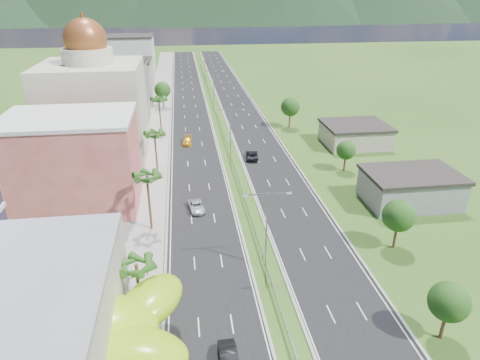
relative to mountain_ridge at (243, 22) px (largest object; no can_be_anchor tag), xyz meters
name	(u,v)px	position (x,y,z in m)	size (l,w,h in m)	color
ground	(282,319)	(-60.00, -450.00, 0.00)	(500.00, 500.00, 0.00)	#2D5119
road_left	(190,111)	(-67.50, -360.00, 0.02)	(11.00, 260.00, 0.04)	black
road_right	(240,109)	(-52.50, -360.00, 0.02)	(11.00, 260.00, 0.04)	black
sidewalk_left	(158,112)	(-77.00, -360.00, 0.06)	(7.00, 260.00, 0.12)	gray
median_guardrail	(221,126)	(-60.00, -378.01, 0.62)	(0.10, 216.06, 0.76)	gray
streetlight_median_b	(267,222)	(-60.00, -440.00, 6.75)	(6.04, 0.25, 11.00)	gray
streetlight_median_c	(230,128)	(-60.00, -400.00, 6.75)	(6.04, 0.25, 11.00)	gray
streetlight_median_d	(213,85)	(-60.00, -355.00, 6.75)	(6.04, 0.25, 11.00)	gray
streetlight_median_e	(205,62)	(-60.00, -310.00, 6.75)	(6.04, 0.25, 11.00)	gray
lime_canopy	(84,328)	(-80.00, -454.00, 4.99)	(18.00, 15.00, 7.40)	#90C313
pink_shophouse	(74,164)	(-88.00, -418.00, 7.50)	(20.00, 15.00, 15.00)	#B6514A
domed_building	(95,106)	(-88.00, -395.00, 11.35)	(20.00, 20.00, 28.70)	beige
midrise_grey	(116,94)	(-87.00, -370.00, 8.00)	(16.00, 15.00, 16.00)	gray
midrise_beige	(126,83)	(-87.00, -348.00, 6.50)	(16.00, 15.00, 13.00)	#A29585
midrise_white	(132,63)	(-87.00, -325.00, 9.00)	(16.00, 15.00, 18.00)	silver
shed_near	(410,189)	(-32.00, -425.00, 2.50)	(15.00, 10.00, 5.00)	gray
shed_far	(355,135)	(-30.00, -395.00, 2.20)	(14.00, 12.00, 4.40)	#A29585
palm_tree_b	(136,268)	(-75.50, -448.00, 7.06)	(3.60, 3.60, 8.10)	#47301C
palm_tree_c	(147,178)	(-75.50, -428.00, 8.50)	(3.60, 3.60, 9.60)	#47301C
palm_tree_d	(155,135)	(-75.50, -405.00, 7.54)	(3.60, 3.60, 8.60)	#47301C
palm_tree_e	(159,101)	(-75.50, -380.00, 8.31)	(3.60, 3.60, 9.40)	#47301C
leafy_tree_lfar	(163,90)	(-75.50, -355.00, 5.58)	(4.90, 4.90, 8.05)	#47301C
leafy_tree_ra	(449,302)	(-44.00, -455.00, 4.78)	(4.20, 4.20, 6.90)	#47301C
leafy_tree_rb	(399,216)	(-41.00, -438.00, 5.18)	(4.55, 4.55, 7.47)	#47301C
leafy_tree_rc	(346,150)	(-38.00, -410.00, 4.37)	(3.85, 3.85, 6.33)	#47301C
leafy_tree_rd	(290,107)	(-42.00, -380.00, 5.58)	(4.90, 4.90, 8.05)	#47301C
mountain_ridge	(243,22)	(0.00, 0.00, 0.00)	(860.00, 140.00, 90.00)	black
car_dark_left	(229,360)	(-66.63, -455.75, 0.86)	(1.73, 4.97, 1.64)	black
car_silver_mid_left	(196,206)	(-68.41, -422.96, 0.74)	(2.31, 5.01, 1.39)	#AFB4B8
car_yellow_far_left	(187,141)	(-69.07, -389.34, 0.79)	(2.11, 5.18, 1.50)	gold
car_dark_far_right	(252,155)	(-55.46, -400.94, 0.81)	(2.57, 5.57, 1.55)	black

